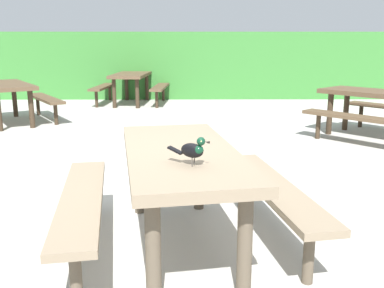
{
  "coord_description": "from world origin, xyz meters",
  "views": [
    {
      "loc": [
        0.22,
        -3.15,
        1.47
      ],
      "look_at": [
        0.24,
        -0.5,
        0.84
      ],
      "focal_mm": 40.18,
      "sensor_mm": 36.0,
      "label": 1
    }
  ],
  "objects_px": {
    "picnic_table_foreground": "(181,174)",
    "bird_grackle": "(194,149)",
    "picnic_table_mid_right": "(6,93)",
    "picnic_table_far_centre": "(381,103)",
    "picnic_table_mid_left": "(131,81)"
  },
  "relations": [
    {
      "from": "picnic_table_foreground",
      "to": "bird_grackle",
      "type": "relative_size",
      "value": 7.55
    },
    {
      "from": "picnic_table_foreground",
      "to": "picnic_table_mid_left",
      "type": "height_order",
      "value": "same"
    },
    {
      "from": "picnic_table_mid_right",
      "to": "bird_grackle",
      "type": "bearing_deg",
      "value": -57.9
    },
    {
      "from": "picnic_table_foreground",
      "to": "picnic_table_mid_right",
      "type": "bearing_deg",
      "value": 123.6
    },
    {
      "from": "picnic_table_mid_right",
      "to": "picnic_table_mid_left",
      "type": "bearing_deg",
      "value": 52.76
    },
    {
      "from": "picnic_table_mid_left",
      "to": "picnic_table_far_centre",
      "type": "xyz_separation_m",
      "value": [
        4.36,
        -3.95,
        0.0
      ]
    },
    {
      "from": "bird_grackle",
      "to": "picnic_table_far_centre",
      "type": "distance_m",
      "value": 5.01
    },
    {
      "from": "bird_grackle",
      "to": "picnic_table_far_centre",
      "type": "height_order",
      "value": "bird_grackle"
    },
    {
      "from": "picnic_table_far_centre",
      "to": "picnic_table_mid_left",
      "type": "bearing_deg",
      "value": 137.89
    },
    {
      "from": "bird_grackle",
      "to": "picnic_table_mid_right",
      "type": "relative_size",
      "value": 0.11
    },
    {
      "from": "bird_grackle",
      "to": "picnic_table_mid_left",
      "type": "bearing_deg",
      "value": 100.15
    },
    {
      "from": "picnic_table_mid_left",
      "to": "picnic_table_far_centre",
      "type": "relative_size",
      "value": 0.77
    },
    {
      "from": "picnic_table_mid_left",
      "to": "picnic_table_far_centre",
      "type": "height_order",
      "value": "same"
    },
    {
      "from": "picnic_table_mid_right",
      "to": "picnic_table_far_centre",
      "type": "bearing_deg",
      "value": -12.15
    },
    {
      "from": "picnic_table_foreground",
      "to": "picnic_table_far_centre",
      "type": "relative_size",
      "value": 0.82
    }
  ]
}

